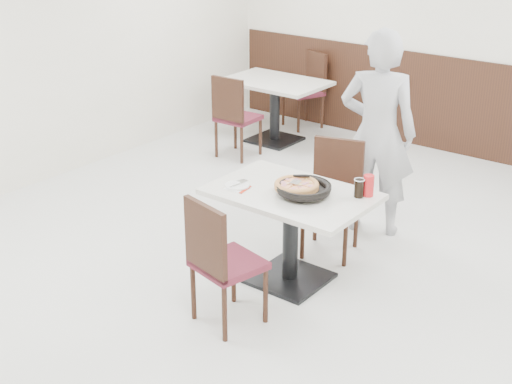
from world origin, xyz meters
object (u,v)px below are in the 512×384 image
Objects in this scene: chair_near at (229,261)px; red_cup at (368,186)px; pizza_pan at (303,190)px; bg_chair_left_near at (238,116)px; main_table at (290,237)px; bg_table_left at (275,111)px; diner_person at (378,134)px; chair_far at (331,201)px; pizza at (296,187)px; cola_glass at (359,189)px; side_plate at (237,185)px; bg_chair_left_far at (303,91)px.

chair_near is 5.94× the size of red_cup.
pizza_pan is 2.99m from bg_chair_left_near.
main_table is 1.00× the size of bg_table_left.
chair_near is 0.79× the size of bg_table_left.
bg_chair_left_near is at bearing -40.31° from diner_person.
chair_far is at bearing -35.65° from bg_chair_left_near.
pizza is 0.46m from cola_glass.
chair_far reaches higher than cola_glass.
red_cup reaches higher than bg_table_left.
side_plate is 0.16× the size of bg_table_left.
bg_table_left is at bearing -54.67° from diner_person.
bg_table_left is (-2.58, 2.36, -0.45)m from red_cup.
main_table is 3.37m from bg_table_left.
main_table is at bearing -149.95° from red_cup.
bg_table_left is (-2.15, 2.66, -0.44)m from pizza.
pizza is at bearing 69.34° from diner_person.
side_plate reaches higher than bg_table_left.
main_table is 6.41× the size of side_plate.
main_table is 9.23× the size of cola_glass.
main_table is at bearing 101.63° from chair_near.
chair_near is 0.73m from side_plate.
bg_table_left is (-2.10, 2.64, 0.00)m from main_table.
bg_chair_left_far is (-2.60, 3.11, -0.34)m from cola_glass.
bg_chair_left_near reaches higher than pizza_pan.
side_plate is 0.20× the size of bg_chair_left_near.
red_cup is 0.13× the size of bg_table_left.
red_cup is (0.37, 0.29, 0.04)m from pizza_pan.
chair_far reaches higher than side_plate.
pizza is 1.76× the size of side_plate.
diner_person is at bearing 87.33° from main_table.
bg_chair_left_near is (-0.01, -0.68, 0.10)m from bg_table_left.
chair_near is 2.42× the size of pizza_pan.
bg_chair_left_near is at bearing 140.30° from chair_near.
diner_person reaches higher than red_cup.
bg_chair_left_near and bg_chair_left_far have the same top height.
bg_table_left is at bearing 117.02° from bg_chair_left_far.
diner_person is (0.44, 1.36, 0.14)m from side_plate.
main_table is 1.31m from diner_person.
chair_near is at bearing 67.41° from diner_person.
bg_chair_left_near is at bearing 114.03° from bg_chair_left_far.
side_plate is at bearing 46.96° from chair_far.
diner_person reaches higher than bg_chair_left_near.
bg_chair_left_far reaches higher than main_table.
pizza reaches higher than side_plate.
pizza_pan is 1.20× the size of pizza.
main_table is 0.59m from chair_far.
diner_person reaches higher than chair_far.
pizza_pan is at bearing 92.72° from chair_near.
pizza_pan is (0.12, -0.59, 0.32)m from chair_far.
side_plate is 0.20× the size of bg_chair_left_far.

